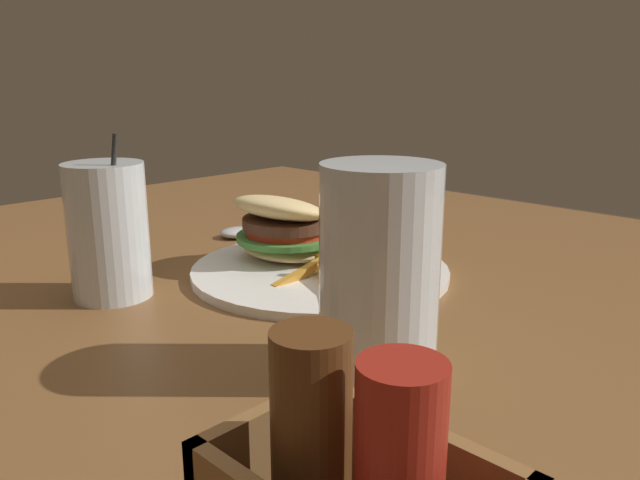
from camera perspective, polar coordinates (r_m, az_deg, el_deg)
The scene contains 5 objects.
dining_table at distance 0.68m, azimuth 0.85°, elevation -12.87°, with size 1.44×1.18×0.73m.
meal_plate_near at distance 0.71m, azimuth -1.42°, elevation -0.85°, with size 0.29×0.29×0.09m.
beer_glass at distance 0.46m, azimuth 5.43°, elevation -3.05°, with size 0.09×0.09×0.16m.
juice_glass at distance 0.66m, azimuth -18.76°, elevation 0.39°, with size 0.08×0.08×0.17m.
spoon at distance 0.87m, azimuth -6.96°, elevation 0.71°, with size 0.09×0.16×0.01m.
Camera 1 is at (-0.41, 0.44, 0.95)m, focal length 35.00 mm.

